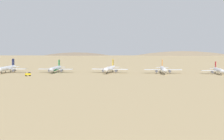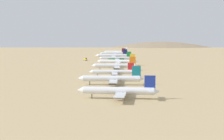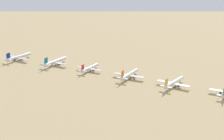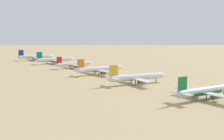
# 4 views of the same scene
# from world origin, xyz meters

# --- Properties ---
(ground_plane) EXTENTS (2762.99, 2762.99, 0.00)m
(ground_plane) POSITION_xyz_m (0.00, 0.00, 0.00)
(ground_plane) COLOR tan
(parked_jet_4) EXTENTS (49.35, 40.37, 14.28)m
(parked_jet_4) POSITION_xyz_m (-3.92, 0.36, 4.81)
(parked_jet_4) COLOR white
(parked_jet_4) RESTS_ON ground
(parked_jet_5) EXTENTS (49.65, 40.30, 14.32)m
(parked_jet_5) POSITION_xyz_m (2.23, 58.01, 4.82)
(parked_jet_5) COLOR silver
(parked_jet_5) RESTS_ON ground
(parked_jet_6) EXTENTS (43.52, 35.36, 12.55)m
(parked_jet_6) POSITION_xyz_m (7.52, 115.50, 4.22)
(parked_jet_6) COLOR silver
(parked_jet_6) RESTS_ON ground
(parked_jet_7) EXTENTS (50.99, 41.48, 14.70)m
(parked_jet_7) POSITION_xyz_m (11.62, 170.95, 4.95)
(parked_jet_7) COLOR silver
(parked_jet_7) RESTS_ON ground
(parked_jet_8) EXTENTS (50.28, 41.08, 14.53)m
(parked_jet_8) POSITION_xyz_m (10.11, 231.00, 4.89)
(parked_jet_8) COLOR silver
(parked_jet_8) RESTS_ON ground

